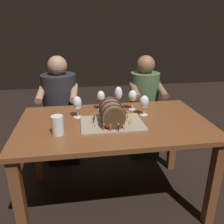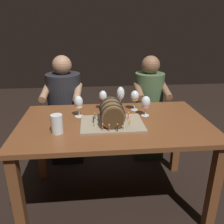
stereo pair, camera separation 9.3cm
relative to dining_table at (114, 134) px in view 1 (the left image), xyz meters
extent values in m
plane|color=black|center=(0.00, 0.00, -0.65)|extent=(8.00, 8.00, 0.00)
cube|color=brown|center=(0.00, 0.00, 0.09)|extent=(1.50, 0.88, 0.03)
cube|color=brown|center=(-0.69, -0.38, -0.29)|extent=(0.07, 0.07, 0.72)
cube|color=brown|center=(0.69, -0.38, -0.29)|extent=(0.07, 0.07, 0.72)
cube|color=brown|center=(-0.69, 0.38, -0.29)|extent=(0.07, 0.07, 0.72)
cube|color=brown|center=(0.69, 0.38, -0.29)|extent=(0.07, 0.07, 0.72)
cube|color=gray|center=(-0.02, -0.05, 0.11)|extent=(0.48, 0.34, 0.01)
cylinder|color=brown|center=(-0.02, -0.05, 0.20)|extent=(0.17, 0.25, 0.17)
cylinder|color=#46301B|center=(-0.02, -0.17, 0.20)|extent=(0.15, 0.00, 0.15)
cylinder|color=#46301B|center=(-0.02, 0.08, 0.20)|extent=(0.15, 0.00, 0.15)
torus|color=black|center=(-0.02, -0.13, 0.20)|extent=(0.19, 0.01, 0.19)
torus|color=black|center=(-0.02, -0.05, 0.20)|extent=(0.19, 0.01, 0.19)
torus|color=black|center=(-0.02, 0.04, 0.20)|extent=(0.19, 0.01, 0.19)
cylinder|color=silver|center=(0.12, -0.05, 0.14)|extent=(0.01, 0.01, 0.05)
sphere|color=#F9C64C|center=(0.12, -0.05, 0.18)|extent=(0.01, 0.01, 0.01)
cylinder|color=#D64C47|center=(0.11, 0.01, 0.15)|extent=(0.01, 0.01, 0.05)
sphere|color=#F9C64C|center=(0.11, 0.01, 0.18)|extent=(0.01, 0.01, 0.01)
cylinder|color=silver|center=(0.07, 0.07, 0.14)|extent=(0.01, 0.01, 0.05)
sphere|color=#F9C64C|center=(0.07, 0.07, 0.17)|extent=(0.01, 0.01, 0.01)
cylinder|color=silver|center=(0.02, 0.10, 0.14)|extent=(0.01, 0.01, 0.05)
sphere|color=#F9C64C|center=(0.02, 0.10, 0.17)|extent=(0.01, 0.01, 0.01)
cylinder|color=black|center=(-0.06, 0.11, 0.14)|extent=(0.01, 0.01, 0.05)
sphere|color=#F9C64C|center=(-0.06, 0.11, 0.18)|extent=(0.01, 0.01, 0.01)
cylinder|color=#EAD666|center=(-0.10, 0.08, 0.14)|extent=(0.01, 0.01, 0.05)
sphere|color=#F9C64C|center=(-0.10, 0.08, 0.17)|extent=(0.01, 0.01, 0.01)
cylinder|color=black|center=(-0.15, 0.02, 0.14)|extent=(0.01, 0.01, 0.05)
sphere|color=#F9C64C|center=(-0.15, 0.02, 0.17)|extent=(0.01, 0.01, 0.01)
cylinder|color=black|center=(-0.17, -0.03, 0.14)|extent=(0.01, 0.01, 0.05)
sphere|color=#F9C64C|center=(-0.17, -0.03, 0.18)|extent=(0.01, 0.01, 0.01)
cylinder|color=silver|center=(-0.15, -0.11, 0.14)|extent=(0.01, 0.01, 0.05)
sphere|color=#F9C64C|center=(-0.15, -0.11, 0.17)|extent=(0.01, 0.01, 0.01)
cylinder|color=#D64C47|center=(-0.10, -0.18, 0.14)|extent=(0.01, 0.01, 0.04)
sphere|color=#F9C64C|center=(-0.10, -0.18, 0.17)|extent=(0.01, 0.01, 0.01)
cylinder|color=#D64C47|center=(-0.06, -0.20, 0.14)|extent=(0.01, 0.01, 0.05)
sphere|color=#F9C64C|center=(-0.06, -0.20, 0.17)|extent=(0.01, 0.01, 0.01)
cylinder|color=black|center=(0.00, -0.20, 0.14)|extent=(0.01, 0.01, 0.05)
sphere|color=#F9C64C|center=(0.00, -0.20, 0.17)|extent=(0.01, 0.01, 0.01)
cylinder|color=silver|center=(0.05, -0.18, 0.14)|extent=(0.01, 0.01, 0.05)
sphere|color=#F9C64C|center=(0.05, -0.18, 0.17)|extent=(0.01, 0.01, 0.01)
cylinder|color=#EAD666|center=(0.11, -0.10, 0.14)|extent=(0.01, 0.01, 0.04)
sphere|color=#F9C64C|center=(0.11, -0.10, 0.17)|extent=(0.01, 0.01, 0.01)
cylinder|color=white|center=(-0.07, 0.28, 0.11)|extent=(0.06, 0.06, 0.00)
cylinder|color=white|center=(-0.07, 0.28, 0.15)|extent=(0.01, 0.01, 0.08)
ellipsoid|color=white|center=(-0.07, 0.28, 0.23)|extent=(0.07, 0.07, 0.10)
cylinder|color=maroon|center=(-0.07, 0.28, 0.21)|extent=(0.06, 0.06, 0.04)
cylinder|color=white|center=(0.27, 0.10, 0.11)|extent=(0.07, 0.07, 0.00)
cylinder|color=white|center=(0.27, 0.10, 0.14)|extent=(0.01, 0.01, 0.07)
ellipsoid|color=white|center=(0.27, 0.10, 0.23)|extent=(0.08, 0.08, 0.10)
cylinder|color=pink|center=(0.27, 0.10, 0.20)|extent=(0.06, 0.06, 0.03)
cylinder|color=white|center=(0.21, 0.25, 0.11)|extent=(0.06, 0.06, 0.00)
cylinder|color=white|center=(0.21, 0.25, 0.15)|extent=(0.01, 0.01, 0.08)
ellipsoid|color=white|center=(0.21, 0.25, 0.24)|extent=(0.07, 0.07, 0.09)
cylinder|color=#C6842D|center=(0.21, 0.25, 0.22)|extent=(0.06, 0.06, 0.03)
cylinder|color=white|center=(-0.28, 0.13, 0.11)|extent=(0.07, 0.07, 0.00)
cylinder|color=white|center=(-0.28, 0.13, 0.15)|extent=(0.01, 0.01, 0.08)
ellipsoid|color=white|center=(-0.28, 0.13, 0.24)|extent=(0.07, 0.07, 0.10)
cylinder|color=beige|center=(-0.28, 0.13, 0.21)|extent=(0.06, 0.06, 0.04)
cylinder|color=white|center=(0.08, 0.28, 0.11)|extent=(0.06, 0.06, 0.00)
cylinder|color=white|center=(0.08, 0.28, 0.15)|extent=(0.01, 0.01, 0.09)
ellipsoid|color=white|center=(0.08, 0.28, 0.26)|extent=(0.07, 0.07, 0.12)
cylinder|color=white|center=(-0.42, -0.16, 0.17)|extent=(0.08, 0.08, 0.14)
cylinder|color=#C6842D|center=(-0.42, -0.16, 0.15)|extent=(0.08, 0.08, 0.09)
cylinder|color=white|center=(-0.42, -0.16, 0.20)|extent=(0.08, 0.08, 0.01)
cube|color=black|center=(-0.46, 0.75, -0.43)|extent=(0.34, 0.32, 0.45)
cylinder|color=#232328|center=(-0.46, 0.75, 0.07)|extent=(0.38, 0.38, 0.55)
sphere|color=#A87A5B|center=(-0.46, 0.75, 0.43)|extent=(0.20, 0.20, 0.20)
cylinder|color=#A87A5B|center=(-0.31, 0.60, 0.19)|extent=(0.09, 0.31, 0.14)
cylinder|color=#A87A5B|center=(-0.64, 0.62, 0.19)|extent=(0.09, 0.31, 0.14)
cube|color=#2A3A24|center=(0.46, 0.75, -0.43)|extent=(0.34, 0.32, 0.45)
cylinder|color=#47603D|center=(0.46, 0.75, 0.07)|extent=(0.32, 0.32, 0.54)
sphere|color=brown|center=(0.46, 0.75, 0.42)|extent=(0.20, 0.20, 0.20)
cylinder|color=brown|center=(0.60, 0.61, 0.18)|extent=(0.08, 0.31, 0.14)
cylinder|color=brown|center=(0.32, 0.61, 0.18)|extent=(0.08, 0.31, 0.14)
camera|label=1|loc=(-0.27, -1.66, 0.83)|focal=37.05mm
camera|label=2|loc=(-0.18, -1.67, 0.83)|focal=37.05mm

